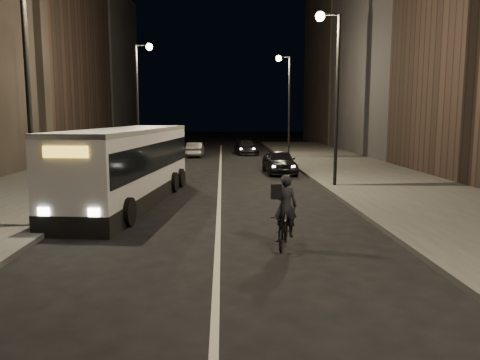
{
  "coord_description": "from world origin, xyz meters",
  "views": [
    {
      "loc": [
        0.14,
        -10.3,
        3.52
      ],
      "look_at": [
        0.69,
        4.25,
        1.5
      ],
      "focal_mm": 35.0,
      "sensor_mm": 36.0,
      "label": 1
    }
  ],
  "objects": [
    {
      "name": "streetlight_left_far",
      "position": [
        -5.33,
        22.0,
        5.36
      ],
      "size": [
        1.2,
        0.44,
        8.12
      ],
      "color": "black",
      "rests_on": "sidewalk_left"
    },
    {
      "name": "sidewalk_left",
      "position": [
        -8.5,
        14.0,
        0.08
      ],
      "size": [
        7.0,
        70.0,
        0.16
      ],
      "primitive_type": "cube",
      "color": "#363633",
      "rests_on": "ground"
    },
    {
      "name": "car_mid",
      "position": [
        -2.18,
        29.78,
        0.61
      ],
      "size": [
        1.41,
        3.76,
        1.23
      ],
      "primitive_type": "imported",
      "rotation": [
        0.0,
        0.0,
        3.11
      ],
      "color": "#3F3F42",
      "rests_on": "ground"
    },
    {
      "name": "car_far",
      "position": [
        2.3,
        31.94,
        0.63
      ],
      "size": [
        2.26,
        4.54,
        1.27
      ],
      "primitive_type": "imported",
      "rotation": [
        0.0,
        0.0,
        0.11
      ],
      "color": "black",
      "rests_on": "ground"
    },
    {
      "name": "streetlight_left_near",
      "position": [
        -5.33,
        4.0,
        5.36
      ],
      "size": [
        1.2,
        0.44,
        8.12
      ],
      "color": "black",
      "rests_on": "sidewalk_left"
    },
    {
      "name": "city_bus",
      "position": [
        -3.6,
        8.46,
        1.64
      ],
      "size": [
        3.63,
        11.33,
        3.01
      ],
      "rotation": [
        0.0,
        0.0,
        -0.12
      ],
      "color": "silver",
      "rests_on": "ground"
    },
    {
      "name": "streetlight_right_far",
      "position": [
        5.33,
        28.0,
        5.36
      ],
      "size": [
        1.2,
        0.44,
        8.12
      ],
      "color": "black",
      "rests_on": "sidewalk_right"
    },
    {
      "name": "streetlight_right_mid",
      "position": [
        5.33,
        12.0,
        5.36
      ],
      "size": [
        1.2,
        0.44,
        8.12
      ],
      "color": "black",
      "rests_on": "sidewalk_right"
    },
    {
      "name": "building_row_left",
      "position": [
        -16.0,
        28.5,
        11.0
      ],
      "size": [
        8.0,
        61.0,
        22.0
      ],
      "primitive_type": "cube",
      "color": "black",
      "rests_on": "ground"
    },
    {
      "name": "building_row_right",
      "position": [
        16.0,
        27.5,
        10.5
      ],
      "size": [
        8.0,
        61.0,
        21.0
      ],
      "primitive_type": "cube",
      "color": "black",
      "rests_on": "ground"
    },
    {
      "name": "car_near",
      "position": [
        3.6,
        17.85,
        0.74
      ],
      "size": [
        1.94,
        4.42,
        1.48
      ],
      "primitive_type": "imported",
      "rotation": [
        0.0,
        0.0,
        0.04
      ],
      "color": "black",
      "rests_on": "ground"
    },
    {
      "name": "ground",
      "position": [
        0.0,
        0.0,
        0.0
      ],
      "size": [
        180.0,
        180.0,
        0.0
      ],
      "primitive_type": "plane",
      "color": "black",
      "rests_on": "ground"
    },
    {
      "name": "cyclist_on_bicycle",
      "position": [
        1.8,
        1.86,
        0.66
      ],
      "size": [
        0.98,
        1.82,
        1.99
      ],
      "rotation": [
        0.0,
        0.0,
        -0.23
      ],
      "color": "black",
      "rests_on": "ground"
    },
    {
      "name": "sidewalk_right",
      "position": [
        8.5,
        14.0,
        0.08
      ],
      "size": [
        7.0,
        70.0,
        0.16
      ],
      "primitive_type": "cube",
      "color": "#363633",
      "rests_on": "ground"
    }
  ]
}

